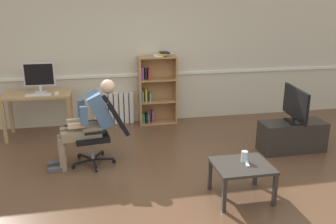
# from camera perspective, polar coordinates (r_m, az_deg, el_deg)

# --- Properties ---
(ground_plane) EXTENTS (18.00, 18.00, 0.00)m
(ground_plane) POSITION_cam_1_polar(r_m,az_deg,el_deg) (4.78, 0.23, -11.14)
(ground_plane) COLOR brown
(back_wall) EXTENTS (12.00, 0.13, 2.70)m
(back_wall) POSITION_cam_1_polar(r_m,az_deg,el_deg) (6.89, -4.21, 9.46)
(back_wall) COLOR beige
(back_wall) RESTS_ON ground_plane
(computer_desk) EXTENTS (1.12, 0.61, 0.76)m
(computer_desk) POSITION_cam_1_polar(r_m,az_deg,el_deg) (6.56, -19.76, 1.75)
(computer_desk) COLOR tan
(computer_desk) RESTS_ON ground_plane
(imac_monitor) EXTENTS (0.51, 0.14, 0.51)m
(imac_monitor) POSITION_cam_1_polar(r_m,az_deg,el_deg) (6.54, -19.59, 5.42)
(imac_monitor) COLOR silver
(imac_monitor) RESTS_ON computer_desk
(keyboard) EXTENTS (0.41, 0.12, 0.02)m
(keyboard) POSITION_cam_1_polar(r_m,az_deg,el_deg) (6.39, -19.69, 2.57)
(keyboard) COLOR white
(keyboard) RESTS_ON computer_desk
(computer_mouse) EXTENTS (0.06, 0.10, 0.03)m
(computer_mouse) POSITION_cam_1_polar(r_m,az_deg,el_deg) (6.37, -17.08, 2.83)
(computer_mouse) COLOR white
(computer_mouse) RESTS_ON computer_desk
(bookshelf) EXTENTS (0.71, 0.29, 1.35)m
(bookshelf) POSITION_cam_1_polar(r_m,az_deg,el_deg) (6.85, -1.97, 3.51)
(bookshelf) COLOR #AD7F4C
(bookshelf) RESTS_ON ground_plane
(radiator) EXTENTS (0.75, 0.08, 0.60)m
(radiator) POSITION_cam_1_polar(r_m,az_deg,el_deg) (6.96, -8.54, 0.55)
(radiator) COLOR white
(radiator) RESTS_ON ground_plane
(office_chair) EXTENTS (0.84, 0.63, 0.96)m
(office_chair) POSITION_cam_1_polar(r_m,az_deg,el_deg) (5.26, -10.25, -2.53)
(office_chair) COLOR black
(office_chair) RESTS_ON ground_plane
(person_seated) EXTENTS (1.01, 0.44, 1.22)m
(person_seated) POSITION_cam_1_polar(r_m,az_deg,el_deg) (5.19, -12.40, -1.38)
(person_seated) COLOR #937F60
(person_seated) RESTS_ON ground_plane
(tv_stand) EXTENTS (1.01, 0.40, 0.47)m
(tv_stand) POSITION_cam_1_polar(r_m,az_deg,el_deg) (5.99, 18.90, -3.63)
(tv_stand) COLOR #2D2823
(tv_stand) RESTS_ON ground_plane
(tv_screen) EXTENTS (0.23, 0.82, 0.53)m
(tv_screen) POSITION_cam_1_polar(r_m,az_deg,el_deg) (5.84, 19.40, 1.11)
(tv_screen) COLOR black
(tv_screen) RESTS_ON tv_stand
(coffee_table) EXTENTS (0.67, 0.58, 0.43)m
(coffee_table) POSITION_cam_1_polar(r_m,az_deg,el_deg) (4.40, 11.53, -8.75)
(coffee_table) COLOR #332D28
(coffee_table) RESTS_ON ground_plane
(drinking_glass) EXTENTS (0.08, 0.08, 0.13)m
(drinking_glass) POSITION_cam_1_polar(r_m,az_deg,el_deg) (4.42, 11.93, -6.85)
(drinking_glass) COLOR silver
(drinking_glass) RESTS_ON coffee_table
(spare_remote) EXTENTS (0.07, 0.15, 0.02)m
(spare_remote) POSITION_cam_1_polar(r_m,az_deg,el_deg) (4.38, 12.31, -7.93)
(spare_remote) COLOR white
(spare_remote) RESTS_ON coffee_table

